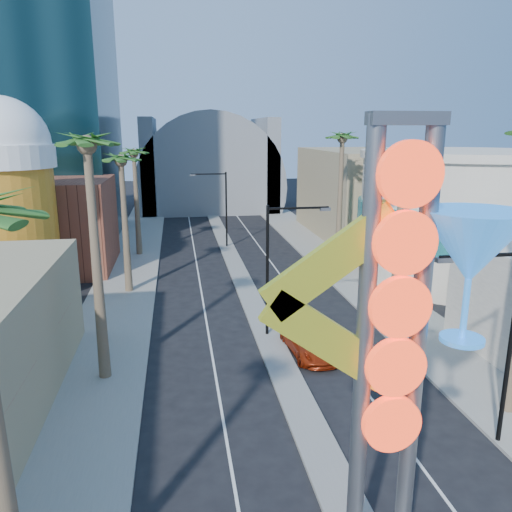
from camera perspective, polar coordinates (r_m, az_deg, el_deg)
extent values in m
cube|color=gray|center=(44.65, -14.37, -1.98)|extent=(5.00, 100.00, 0.15)
cube|color=gray|center=(46.78, 9.46, -0.99)|extent=(5.00, 100.00, 0.15)
cube|color=gray|center=(47.61, -2.61, -0.54)|extent=(1.60, 84.00, 0.15)
cube|color=black|center=(63.43, -26.88, 24.45)|extent=(20.00, 20.00, 50.00)
cube|color=brown|center=(47.74, -22.15, 3.29)|extent=(10.00, 10.00, 8.00)
cube|color=tan|center=(60.06, 11.67, 7.03)|extent=(10.00, 20.00, 10.00)
cylinder|color=#B77518|center=(40.23, -26.12, 2.48)|extent=(6.40, 6.40, 10.00)
cylinder|color=white|center=(39.63, -26.97, 10.14)|extent=(7.00, 7.00, 1.60)
sphere|color=white|center=(39.61, -27.10, 11.28)|extent=(6.60, 6.60, 6.60)
cylinder|color=#C0B5A2|center=(44.85, 22.15, 3.95)|extent=(16.00, 16.00, 10.00)
cylinder|color=teal|center=(44.85, 22.15, 3.95)|extent=(16.60, 16.60, 3.00)
cylinder|color=#C0B5A2|center=(44.32, 22.79, 10.70)|extent=(16.60, 16.60, 0.60)
cylinder|color=slate|center=(80.35, -5.44, 8.27)|extent=(22.00, 16.00, 22.00)
cube|color=slate|center=(80.03, -12.03, 10.17)|extent=(2.00, 16.00, 14.00)
cube|color=slate|center=(81.17, 0.97, 10.52)|extent=(2.00, 16.00, 14.00)
cylinder|color=slate|center=(12.93, 12.14, -12.03)|extent=(0.44, 0.44, 12.00)
cylinder|color=slate|center=(13.47, 17.81, -11.31)|extent=(0.44, 0.44, 12.00)
cube|color=slate|center=(11.92, 16.90, 14.83)|extent=(1.80, 0.50, 0.30)
cylinder|color=red|center=(11.64, 17.22, 8.91)|extent=(1.50, 0.25, 1.50)
cylinder|color=red|center=(11.87, 16.68, 1.45)|extent=(1.50, 0.25, 1.50)
cylinder|color=red|center=(12.29, 16.17, -5.61)|extent=(1.50, 0.25, 1.50)
cylinder|color=red|center=(12.88, 15.69, -12.12)|extent=(1.50, 0.25, 1.50)
cylinder|color=red|center=(13.62, 15.24, -17.99)|extent=(1.50, 0.25, 1.50)
cube|color=yellow|center=(11.70, 8.70, -0.55)|extent=(3.47, 0.25, 2.80)
cube|color=yellow|center=(12.36, 8.36, -9.56)|extent=(3.47, 0.25, 2.80)
cone|color=#2983EA|center=(13.14, 23.44, 0.94)|extent=(2.60, 2.60, 1.80)
cylinder|color=#2983EA|center=(13.56, 22.78, -5.65)|extent=(0.16, 0.16, 1.60)
cylinder|color=#2983EA|center=(13.84, 22.47, -8.77)|extent=(1.10, 1.10, 0.12)
cylinder|color=black|center=(29.38, 1.31, -1.93)|extent=(0.18, 0.18, 8.00)
cube|color=black|center=(28.94, 4.87, 5.48)|extent=(3.60, 0.12, 0.12)
cube|color=slate|center=(29.38, 7.91, 5.33)|extent=(0.60, 0.25, 0.18)
cylinder|color=black|center=(52.65, -3.41, 5.23)|extent=(0.18, 0.18, 8.00)
cube|color=black|center=(52.06, -5.47, 9.31)|extent=(3.60, 0.12, 0.12)
cube|color=slate|center=(51.99, -7.25, 9.14)|extent=(0.60, 0.25, 0.18)
cylinder|color=black|center=(21.60, 27.01, -9.62)|extent=(0.18, 0.18, 8.00)
cube|color=black|center=(19.54, 24.40, 0.04)|extent=(3.24, 0.12, 0.12)
cube|color=slate|center=(18.81, 20.70, -0.42)|extent=(0.60, 0.25, 0.18)
cylinder|color=brown|center=(12.57, -27.25, -20.83)|extent=(0.40, 0.40, 10.50)
cylinder|color=brown|center=(24.92, -17.73, -1.39)|extent=(0.40, 0.40, 11.50)
sphere|color=#1A4F1A|center=(24.09, -18.77, 11.91)|extent=(2.40, 2.40, 2.40)
cylinder|color=brown|center=(38.63, -14.71, 3.04)|extent=(0.40, 0.40, 10.00)
sphere|color=#1A4F1A|center=(38.03, -15.18, 10.45)|extent=(2.40, 2.40, 2.40)
cylinder|color=brown|center=(50.43, -13.47, 5.63)|extent=(0.40, 0.40, 10.00)
sphere|color=#1A4F1A|center=(49.97, -13.80, 11.30)|extent=(2.40, 2.40, 2.40)
cylinder|color=brown|center=(33.66, 15.94, 1.79)|extent=(0.40, 0.40, 10.50)
sphere|color=#1A4F1A|center=(32.99, 16.57, 10.73)|extent=(2.40, 2.40, 2.40)
cylinder|color=brown|center=(44.55, 9.54, 5.71)|extent=(0.40, 0.40, 11.50)
sphere|color=#1A4F1A|center=(44.09, 9.85, 13.12)|extent=(2.40, 2.40, 2.40)
imported|color=#97260B|center=(28.33, 6.29, -9.72)|extent=(2.75, 5.29, 1.42)
imported|color=gray|center=(35.65, 13.73, -4.55)|extent=(0.81, 0.65, 1.61)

